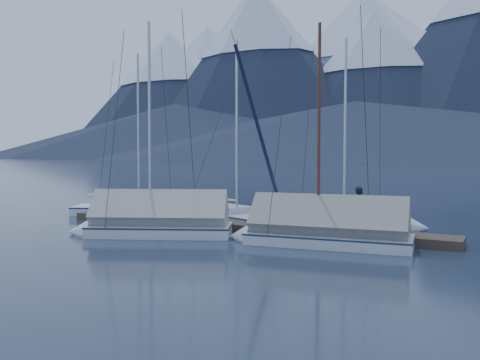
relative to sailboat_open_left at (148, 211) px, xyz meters
The scene contains 9 objects.
ground 8.74m from the sailboat_open_left, 33.70° to the right, with size 1000.00×1000.00×0.00m, color #162032.
dock 7.81m from the sailboat_open_left, 21.40° to the right, with size 18.00×1.50×0.54m.
mooring_posts 7.35m from the sailboat_open_left, 22.82° to the right, with size 15.12×1.52×0.35m.
sailboat_open_left is the anchor object (origin of this frame).
sailboat_open_mid 6.55m from the sailboat_open_left, ahead, with size 7.47×4.74×9.60m.
sailboat_open_right 11.54m from the sailboat_open_left, ahead, with size 7.30×3.46×9.32m.
sailboat_covered_near 12.21m from the sailboat_open_left, 22.12° to the right, with size 7.09×3.11×8.95m.
sailboat_covered_far 7.47m from the sailboat_open_left, 51.97° to the right, with size 7.00×4.61×9.49m.
person 12.70m from the sailboat_open_left, 11.04° to the right, with size 0.62×0.41×1.70m, color black.
Camera 1 is at (10.37, -17.40, 3.35)m, focal length 38.00 mm.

